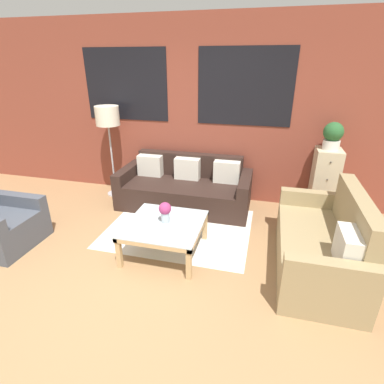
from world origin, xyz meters
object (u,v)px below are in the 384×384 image
couch_dark (185,188)px  flower_vase (165,211)px  floor_lamp (108,120)px  drawer_cabinet (324,183)px  settee_vintage (322,246)px  potted_plant (333,135)px  coffee_table (165,227)px

couch_dark → flower_vase: (0.12, -1.29, 0.26)m
floor_lamp → drawer_cabinet: bearing=1.6°
settee_vintage → potted_plant: (0.17, 1.42, 0.91)m
drawer_cabinet → couch_dark: bearing=-174.2°
settee_vintage → flower_vase: 1.79m
couch_dark → floor_lamp: bearing=174.9°
floor_lamp → flower_vase: 2.14m
coffee_table → flower_vase: size_ratio=3.53×
couch_dark → potted_plant: (2.07, 0.21, 0.93)m
couch_dark → potted_plant: bearing=5.8°
floor_lamp → potted_plant: 3.37m
coffee_table → floor_lamp: floor_lamp is taller
settee_vintage → couch_dark: bearing=147.4°
settee_vintage → flower_vase: bearing=-177.5°
settee_vintage → floor_lamp: (-3.20, 1.33, 0.98)m
couch_dark → floor_lamp: (-1.30, 0.12, 1.01)m
floor_lamp → couch_dark: bearing=-5.1°
potted_plant → coffee_table: bearing=-141.7°
coffee_table → drawer_cabinet: drawer_cabinet is taller
flower_vase → coffee_table: bearing=-92.0°
settee_vintage → coffee_table: size_ratio=1.87×
settee_vintage → flower_vase: (-1.77, -0.08, 0.24)m
coffee_table → flower_vase: 0.21m
potted_plant → flower_vase: bearing=-142.3°
couch_dark → floor_lamp: floor_lamp is taller
drawer_cabinet → potted_plant: bearing=90.0°
coffee_table → potted_plant: bearing=38.3°
settee_vintage → coffee_table: 1.78m
couch_dark → settee_vintage: bearing=-32.6°
drawer_cabinet → flower_vase: drawer_cabinet is taller
drawer_cabinet → potted_plant: size_ratio=2.67×
flower_vase → floor_lamp: bearing=135.4°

